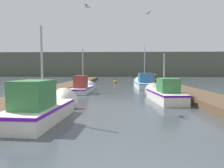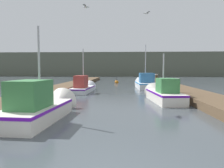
% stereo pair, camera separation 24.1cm
% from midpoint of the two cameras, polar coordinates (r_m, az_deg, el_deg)
% --- Properties ---
extents(dock_left, '(2.27, 40.00, 0.43)m').
position_cam_midpoint_polar(dock_left, '(19.83, -13.68, -0.91)').
color(dock_left, brown).
rests_on(dock_left, ground_plane).
extents(dock_right, '(2.27, 40.00, 0.43)m').
position_cam_midpoint_polar(dock_right, '(19.74, 16.45, -0.98)').
color(dock_right, brown).
rests_on(dock_right, ground_plane).
extents(distant_shore_ridge, '(120.00, 16.00, 6.78)m').
position_cam_midpoint_polar(distant_shore_ridge, '(63.24, 1.72, 5.47)').
color(distant_shore_ridge, '#565B4C').
rests_on(distant_shore_ridge, ground_plane).
extents(fishing_boat_0, '(1.76, 4.64, 3.97)m').
position_cam_midpoint_polar(fishing_boat_0, '(8.35, -19.30, -5.99)').
color(fishing_boat_0, silver).
rests_on(fishing_boat_0, ground_plane).
extents(fishing_boat_1, '(1.75, 4.81, 3.23)m').
position_cam_midpoint_polar(fishing_boat_1, '(12.79, 13.81, -2.59)').
color(fishing_boat_1, silver).
rests_on(fishing_boat_1, ground_plane).
extents(fishing_boat_2, '(1.52, 5.07, 4.08)m').
position_cam_midpoint_polar(fishing_boat_2, '(17.47, -8.53, -0.86)').
color(fishing_boat_2, silver).
rests_on(fishing_boat_2, ground_plane).
extents(fishing_boat_3, '(1.91, 5.40, 4.98)m').
position_cam_midpoint_polar(fishing_boat_3, '(21.30, 8.78, 0.20)').
color(fishing_boat_3, silver).
rests_on(fishing_boat_3, ground_plane).
extents(mooring_piling_0, '(0.23, 0.23, 1.19)m').
position_cam_midpoint_polar(mooring_piling_0, '(24.30, 10.75, 0.95)').
color(mooring_piling_0, '#473523').
rests_on(mooring_piling_0, ground_plane).
extents(mooring_piling_1, '(0.24, 0.24, 1.36)m').
position_cam_midpoint_polar(mooring_piling_1, '(13.72, 17.67, -1.21)').
color(mooring_piling_1, '#473523').
rests_on(mooring_piling_1, ground_plane).
extents(mooring_piling_2, '(0.26, 0.26, 0.94)m').
position_cam_midpoint_polar(mooring_piling_2, '(23.30, 11.06, 0.51)').
color(mooring_piling_2, '#473523').
rests_on(mooring_piling_2, ground_plane).
extents(mooring_piling_3, '(0.33, 0.33, 1.41)m').
position_cam_midpoint_polar(mooring_piling_3, '(22.63, 12.02, 0.99)').
color(mooring_piling_3, '#473523').
rests_on(mooring_piling_3, ground_plane).
extents(channel_buoy, '(0.53, 0.53, 1.03)m').
position_cam_midpoint_polar(channel_buoy, '(28.08, 0.68, 0.53)').
color(channel_buoy, '#BF6513').
rests_on(channel_buoy, ground_plane).
extents(seagull_lead, '(0.41, 0.52, 0.12)m').
position_cam_midpoint_polar(seagull_lead, '(13.07, 9.45, 19.34)').
color(seagull_lead, white).
extents(seagull_1, '(0.30, 0.56, 0.12)m').
position_cam_midpoint_polar(seagull_1, '(10.89, -7.68, 21.06)').
color(seagull_1, white).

